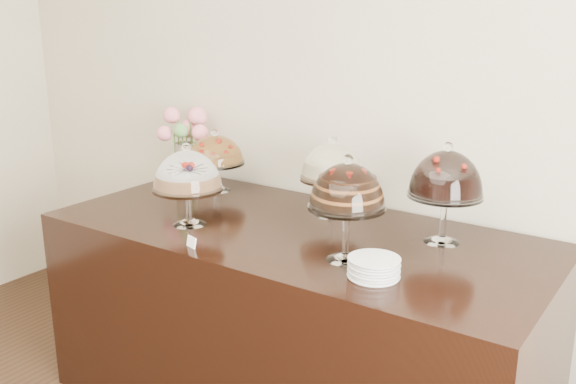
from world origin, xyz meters
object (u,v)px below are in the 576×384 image
Objects in this scene: display_counter at (294,322)px; flower_vase at (185,137)px; cake_stand_sugar_sponge at (187,174)px; plate_stack at (374,268)px; cake_stand_choco_layer at (347,190)px; cake_stand_fruit_tart at (215,153)px; cake_stand_dark_choco at (446,178)px; cake_stand_cheesecake at (332,165)px.

flower_vase is (-0.97, 0.36, 0.69)m from display_counter.
cake_stand_sugar_sponge is 0.97m from plate_stack.
cake_stand_choco_layer is 1.15m from cake_stand_fruit_tart.
cake_stand_dark_choco reaches higher than flower_vase.
cake_stand_sugar_sponge reaches higher than cake_stand_fruit_tart.
cake_stand_fruit_tart is at bearing -16.11° from flower_vase.
cake_stand_fruit_tart is at bearing 178.06° from cake_stand_cheesecake.
flower_vase is (-0.29, 0.08, 0.04)m from cake_stand_fruit_tart.
cake_stand_choco_layer is at bearing -27.08° from display_counter.
cake_stand_choco_layer is 0.46m from cake_stand_dark_choco.
cake_stand_cheesecake is (0.04, 0.26, 0.69)m from display_counter.
cake_stand_sugar_sponge is 2.01× the size of plate_stack.
plate_stack is (0.53, -0.27, 0.49)m from display_counter.
flower_vase is at bearing 157.69° from cake_stand_choco_layer.
plate_stack reaches higher than display_counter.
cake_stand_fruit_tart is 1.34m from plate_stack.
cake_stand_choco_layer is at bearing 2.07° from cake_stand_sugar_sponge.
cake_stand_choco_layer is at bearing -120.58° from cake_stand_dark_choco.
plate_stack is (0.49, -0.53, -0.20)m from cake_stand_cheesecake.
cake_stand_dark_choco is 1.28m from cake_stand_fruit_tart.
cake_stand_fruit_tart reaches higher than display_counter.
cake_stand_dark_choco is 0.54m from plate_stack.
plate_stack is (1.21, -0.55, -0.17)m from cake_stand_fruit_tart.
cake_stand_fruit_tart is at bearing 176.91° from cake_stand_dark_choco.
flower_vase is 1.64m from plate_stack.
cake_stand_fruit_tart is (-0.26, 0.49, -0.03)m from cake_stand_sugar_sponge.
cake_stand_dark_choco reaches higher than cake_stand_choco_layer.
flower_vase is at bearing 173.92° from cake_stand_cheesecake.
cake_stand_cheesecake is 0.90× the size of cake_stand_dark_choco.
flower_vase is (-0.55, 0.57, 0.01)m from cake_stand_sugar_sponge.
display_counter is at bearing -160.38° from cake_stand_dark_choco.
display_counter is 0.83m from cake_stand_sugar_sponge.
cake_stand_choco_layer reaches higher than plate_stack.
plate_stack is at bearing -3.80° from cake_stand_sugar_sponge.
cake_stand_sugar_sponge is 1.12× the size of cake_stand_fruit_tart.
cake_stand_choco_layer is 0.99× the size of cake_stand_dark_choco.
cake_stand_choco_layer is at bearing -22.31° from flower_vase.
cake_stand_sugar_sponge is at bearing -61.91° from cake_stand_fruit_tart.
cake_stand_sugar_sponge reaches higher than plate_stack.
cake_stand_cheesecake is (-0.32, 0.44, -0.04)m from cake_stand_choco_layer.
cake_stand_choco_layer is (0.36, -0.18, 0.73)m from display_counter.
flower_vase reaches higher than plate_stack.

